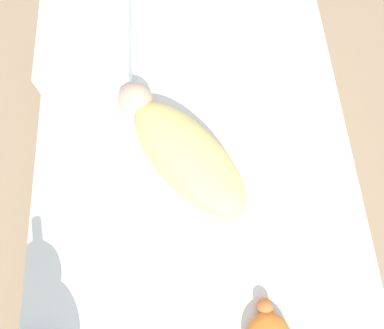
{
  "coord_description": "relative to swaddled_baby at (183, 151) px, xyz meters",
  "views": [
    {
      "loc": [
        -0.4,
        0.04,
        1.36
      ],
      "look_at": [
        0.02,
        0.01,
        0.25
      ],
      "focal_mm": 35.0,
      "sensor_mm": 36.0,
      "label": 1
    }
  ],
  "objects": [
    {
      "name": "swaddled_baby",
      "position": [
        0.0,
        0.0,
        0.0
      ],
      "size": [
        0.54,
        0.46,
        0.13
      ],
      "rotation": [
        0.0,
        0.0,
        0.65
      ],
      "color": "#EFDB7F",
      "rests_on": "bed_mattress"
    },
    {
      "name": "bed_mattress",
      "position": [
        -0.06,
        -0.04,
        -0.17
      ],
      "size": [
        1.59,
        1.07,
        0.2
      ],
      "color": "white",
      "rests_on": "ground_plane"
    },
    {
      "name": "pillow",
      "position": [
        0.45,
        0.33,
        -0.01
      ],
      "size": [
        0.37,
        0.32,
        0.11
      ],
      "color": "white",
      "rests_on": "bed_mattress"
    },
    {
      "name": "ground_plane",
      "position": [
        -0.06,
        -0.04,
        -0.27
      ],
      "size": [
        12.0,
        12.0,
        0.0
      ],
      "primitive_type": "plane",
      "color": "#9E8466"
    }
  ]
}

